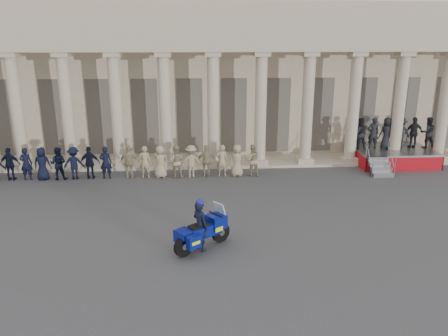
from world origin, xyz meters
TOP-DOWN VIEW (x-y plane):
  - ground at (0.00, 0.00)m, footprint 90.00×90.00m
  - building at (-0.00, 14.74)m, footprint 40.00×12.50m
  - officer_rank at (-5.97, 6.25)m, footprint 18.78×0.64m
  - reviewing_stand at (11.67, 8.04)m, footprint 4.87×4.14m
  - motorcycle at (0.55, -1.93)m, footprint 1.98×1.71m
  - rider at (0.44, -2.01)m, footprint 0.73×0.77m

SIDE VIEW (x-z plane):
  - ground at x=0.00m, z-range 0.00..0.00m
  - motorcycle at x=0.55m, z-range -0.10..1.41m
  - officer_rank at x=-5.97m, z-range 0.00..1.70m
  - rider at x=0.44m, z-range -0.01..1.86m
  - reviewing_stand at x=11.67m, z-range 0.16..2.83m
  - building at x=0.00m, z-range 0.02..9.02m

